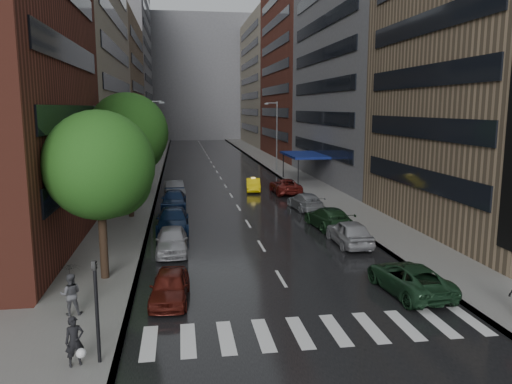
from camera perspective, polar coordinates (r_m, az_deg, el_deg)
ground at (r=21.53m, az=5.08°, el=-13.37°), size 220.00×220.00×0.00m
road at (r=69.90m, az=-4.73°, el=2.72°), size 14.00×140.00×0.01m
sidewalk_left at (r=69.85m, az=-12.12°, el=2.59°), size 4.00×140.00×0.15m
sidewalk_right at (r=71.08m, az=2.54°, el=2.91°), size 4.00×140.00×0.15m
crosswalk at (r=19.81m, az=7.09°, el=-15.49°), size 13.15×2.80×0.01m
buildings_left at (r=79.04m, az=-16.66°, el=14.77°), size 8.00×108.00×38.00m
buildings_right at (r=78.75m, az=6.06°, el=14.43°), size 8.05×109.10×36.00m
building_far at (r=137.52m, az=-6.89°, el=12.75°), size 40.00×14.00×32.00m
tree_near at (r=24.75m, az=-17.47°, el=2.91°), size 5.22×5.22×8.32m
tree_mid at (r=38.66m, az=-14.43°, el=6.55°), size 5.97×5.97×9.51m
tree_far at (r=51.89m, az=-12.96°, el=5.63°), size 4.57×4.57×7.29m
taxi at (r=50.52m, az=-0.32°, el=0.82°), size 1.81×4.04×1.29m
parked_cars_left at (r=36.28m, az=-9.46°, el=-2.65°), size 2.22×30.27×1.60m
parked_cars_right at (r=36.57m, az=7.72°, el=-2.54°), size 2.72×32.37×1.60m
ped_bag_walker at (r=17.74m, az=-19.98°, el=-15.82°), size 0.72×0.60×1.65m
ped_black_umbrella at (r=21.61m, az=-20.48°, el=-9.95°), size 0.96×0.98×2.09m
traffic_light at (r=17.20m, az=-17.77°, el=-11.87°), size 0.18×0.15×3.45m
street_lamp_left at (r=49.43m, az=-12.13°, el=5.36°), size 1.74×0.22×9.00m
street_lamp_right at (r=65.53m, az=2.32°, el=6.57°), size 1.74×0.22×9.00m
awning at (r=56.20m, az=5.54°, el=4.23°), size 4.00×8.00×3.12m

